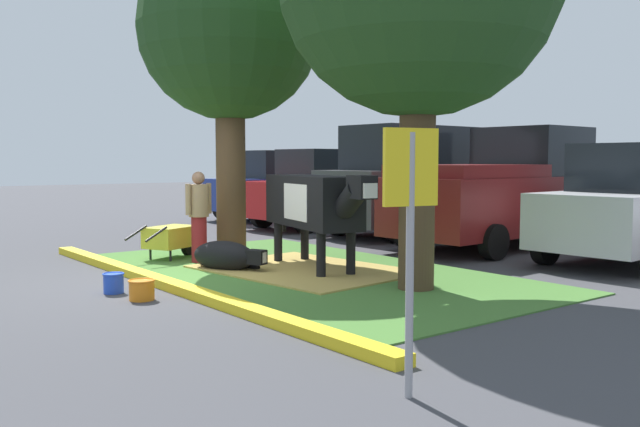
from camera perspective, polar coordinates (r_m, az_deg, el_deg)
ground_plane at (r=10.20m, az=-11.12°, el=-5.44°), size 80.00×80.00×0.00m
grass_island at (r=10.65m, az=-1.23°, el=-4.89°), size 7.79×4.26×0.02m
curb_yellow at (r=9.48m, az=-12.45°, el=-5.85°), size 8.99×0.24×0.12m
hay_bedding at (r=10.71m, az=-1.27°, el=-4.75°), size 3.44×2.74×0.04m
shade_tree_left at (r=12.39m, az=-7.60°, el=14.85°), size 3.20×3.20×5.64m
cow_holstein at (r=10.67m, az=-0.42°, el=0.95°), size 3.08×1.20×1.54m
calf_lying at (r=10.82m, az=-7.89°, el=-3.55°), size 1.31×0.91×0.48m
person_handler at (r=11.65m, az=-10.11°, el=-0.08°), size 0.34×0.52×1.55m
wheelbarrow at (r=12.28m, az=-12.27°, el=-1.96°), size 1.07×1.57×0.63m
parking_sign at (r=4.95m, az=7.57°, el=0.39°), size 0.14×0.44×1.97m
bucket_blue at (r=9.38m, az=-16.90°, el=-5.55°), size 0.28×0.28×0.27m
bucket_orange at (r=8.83m, az=-14.70°, el=-6.16°), size 0.34×0.34×0.26m
sedan_blue at (r=20.25m, az=-3.33°, el=2.34°), size 2.18×4.48×2.02m
sedan_red at (r=17.73m, az=0.58°, el=2.04°), size 2.18×4.48×2.02m
suv_dark_grey at (r=16.07m, az=7.78°, el=2.76°), size 2.29×4.68×2.52m
pickup_truck_maroon at (r=14.27m, az=15.43°, el=1.80°), size 2.41×5.49×2.42m
sedan_silver at (r=12.80m, az=25.22°, el=0.66°), size 2.18×4.48×2.02m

